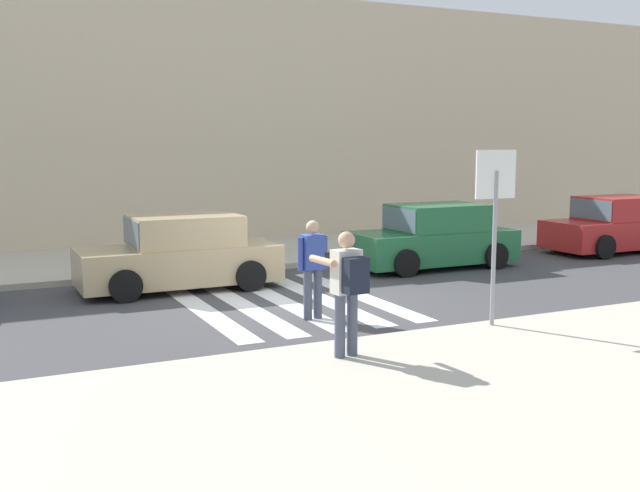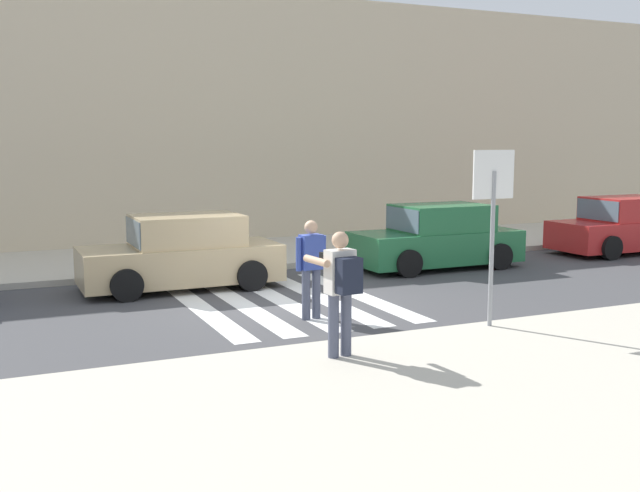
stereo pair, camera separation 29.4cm
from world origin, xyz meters
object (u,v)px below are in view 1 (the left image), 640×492
(pedestrian_crossing, at_px, (313,264))
(photographer_with_backpack, at_px, (347,283))
(stop_sign, at_px, (495,198))
(parked_car_tan, at_px, (180,255))
(parked_car_green, at_px, (433,238))
(parked_car_red, at_px, (616,226))

(pedestrian_crossing, bearing_deg, photographer_with_backpack, -105.42)
(stop_sign, bearing_deg, parked_car_tan, 121.61)
(pedestrian_crossing, xyz_separation_m, parked_car_tan, (-1.35, 3.63, -0.25))
(stop_sign, relative_size, parked_car_green, 0.68)
(photographer_with_backpack, relative_size, parked_car_tan, 0.42)
(stop_sign, bearing_deg, parked_car_red, 32.93)
(pedestrian_crossing, distance_m, parked_car_red, 11.64)
(photographer_with_backpack, bearing_deg, pedestrian_crossing, 74.58)
(stop_sign, distance_m, parked_car_green, 6.54)
(photographer_with_backpack, xyz_separation_m, parked_car_tan, (-0.60, 6.35, -0.44))
(parked_car_tan, relative_size, parked_car_green, 1.00)
(pedestrian_crossing, xyz_separation_m, parked_car_red, (11.06, 3.63, -0.25))
(parked_car_tan, bearing_deg, pedestrian_crossing, -69.57)
(stop_sign, height_order, parked_car_red, stop_sign)
(pedestrian_crossing, relative_size, parked_car_tan, 0.42)
(parked_car_tan, bearing_deg, stop_sign, -58.39)
(parked_car_green, height_order, parked_car_red, same)
(stop_sign, height_order, parked_car_green, stop_sign)
(pedestrian_crossing, bearing_deg, parked_car_tan, 110.43)
(parked_car_red, bearing_deg, pedestrian_crossing, -161.81)
(stop_sign, bearing_deg, pedestrian_crossing, 135.92)
(photographer_with_backpack, distance_m, pedestrian_crossing, 2.83)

